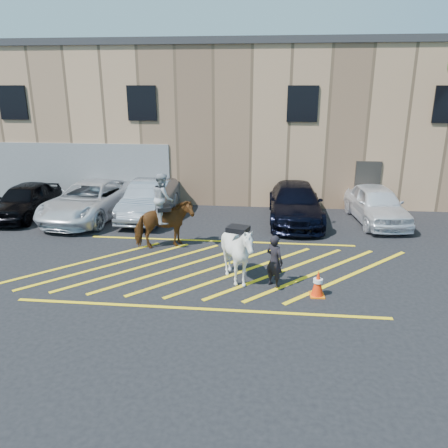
# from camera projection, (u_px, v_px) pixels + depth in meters

# --- Properties ---
(ground) EXTENTS (90.00, 90.00, 0.00)m
(ground) POSITION_uv_depth(u_px,v_px,m) (212.00, 265.00, 13.62)
(ground) COLOR black
(ground) RESTS_ON ground
(car_black_suv) EXTENTS (1.75, 4.23, 1.43)m
(car_black_suv) POSITION_uv_depth(u_px,v_px,m) (25.00, 200.00, 18.44)
(car_black_suv) COLOR black
(car_black_suv) RESTS_ON ground
(car_white_pickup) EXTENTS (3.12, 5.70, 1.51)m
(car_white_pickup) POSITION_uv_depth(u_px,v_px,m) (90.00, 200.00, 18.27)
(car_white_pickup) COLOR silver
(car_white_pickup) RESTS_ON ground
(car_silver_sedan) EXTENTS (1.73, 4.68, 1.53)m
(car_silver_sedan) POSITION_uv_depth(u_px,v_px,m) (150.00, 199.00, 18.40)
(car_silver_sedan) COLOR gray
(car_silver_sedan) RESTS_ON ground
(car_blue_suv) EXTENTS (2.16, 5.16, 1.49)m
(car_blue_suv) POSITION_uv_depth(u_px,v_px,m) (295.00, 203.00, 17.89)
(car_blue_suv) COLOR black
(car_blue_suv) RESTS_ON ground
(car_white_suv) EXTENTS (2.22, 4.56, 1.50)m
(car_white_suv) POSITION_uv_depth(u_px,v_px,m) (376.00, 204.00, 17.71)
(car_white_suv) COLOR white
(car_white_suv) RESTS_ON ground
(handler) EXTENTS (0.65, 0.62, 1.49)m
(handler) POSITION_uv_depth(u_px,v_px,m) (274.00, 261.00, 12.01)
(handler) COLOR black
(handler) RESTS_ON ground
(warehouse) EXTENTS (32.42, 10.20, 7.30)m
(warehouse) POSITION_uv_depth(u_px,v_px,m) (240.00, 118.00, 23.87)
(warehouse) COLOR tan
(warehouse) RESTS_ON ground
(hatching_zone) EXTENTS (12.60, 5.12, 0.01)m
(hatching_zone) POSITION_uv_depth(u_px,v_px,m) (211.00, 269.00, 13.33)
(hatching_zone) COLOR yellow
(hatching_zone) RESTS_ON ground
(mounted_bay) EXTENTS (2.17, 1.58, 2.60)m
(mounted_bay) POSITION_uv_depth(u_px,v_px,m) (164.00, 218.00, 14.79)
(mounted_bay) COLOR #5F3316
(mounted_bay) RESTS_ON ground
(saddled_white) EXTENTS (1.89, 2.00, 1.81)m
(saddled_white) POSITION_uv_depth(u_px,v_px,m) (238.00, 253.00, 12.14)
(saddled_white) COLOR white
(saddled_white) RESTS_ON ground
(traffic_cone) EXTENTS (0.40, 0.40, 0.73)m
(traffic_cone) POSITION_uv_depth(u_px,v_px,m) (318.00, 283.00, 11.53)
(traffic_cone) COLOR orange
(traffic_cone) RESTS_ON ground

